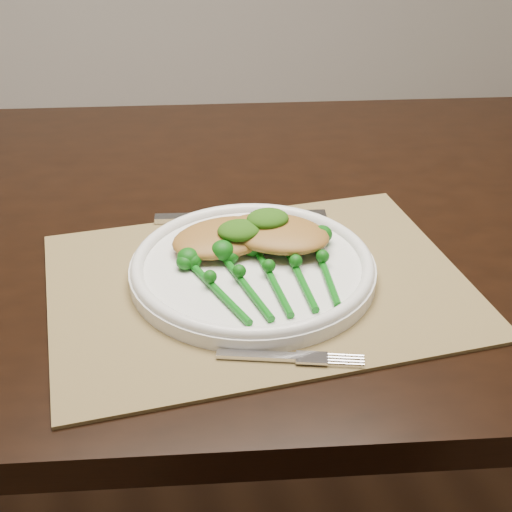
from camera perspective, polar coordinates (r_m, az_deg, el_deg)
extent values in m
plane|color=#55321D|center=(1.60, -1.50, -18.56)|extent=(4.00, 4.00, 0.00)
cube|color=black|center=(1.03, -0.17, 2.64)|extent=(1.73, 1.16, 0.04)
cube|color=olive|center=(0.85, 0.19, -2.25)|extent=(0.50, 0.37, 0.00)
cylinder|color=white|center=(0.86, -0.27, -1.13)|extent=(0.30, 0.30, 0.02)
torus|color=white|center=(0.85, -0.27, -0.54)|extent=(0.29, 0.29, 0.02)
cube|color=silver|center=(0.98, -5.36, 3.04)|extent=(0.10, 0.03, 0.01)
cube|color=silver|center=(0.98, 1.44, 3.29)|extent=(0.15, 0.05, 0.00)
cube|color=silver|center=(0.74, 0.09, -7.97)|extent=(0.08, 0.04, 0.00)
ellipsoid|color=#A4712F|center=(0.88, -2.61, 1.51)|extent=(0.15, 0.12, 0.03)
ellipsoid|color=#A4712F|center=(0.88, 1.65, 1.84)|extent=(0.16, 0.15, 0.03)
ellipsoid|color=#174009|center=(0.87, -1.37, 2.06)|extent=(0.05, 0.05, 0.02)
ellipsoid|color=#174009|center=(0.88, 0.94, 3.00)|extent=(0.05, 0.04, 0.02)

